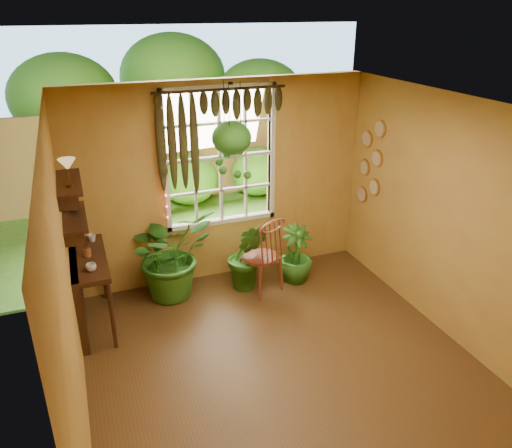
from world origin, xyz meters
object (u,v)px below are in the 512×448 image
(counter_ledge, at_px, (82,285))
(potted_plant_left, at_px, (171,253))
(windsor_chair, at_px, (262,266))
(potted_plant_mid, at_px, (248,255))
(hanging_basket, at_px, (232,142))

(counter_ledge, xyz_separation_m, potted_plant_left, (1.11, 0.33, 0.05))
(counter_ledge, distance_m, windsor_chair, 2.26)
(potted_plant_left, bearing_deg, counter_ledge, -163.30)
(counter_ledge, height_order, windsor_chair, windsor_chair)
(counter_ledge, xyz_separation_m, potted_plant_mid, (2.09, 0.14, -0.06))
(windsor_chair, relative_size, potted_plant_left, 1.02)
(counter_ledge, bearing_deg, windsor_chair, 0.36)
(counter_ledge, height_order, hanging_basket, hanging_basket)
(counter_ledge, relative_size, windsor_chair, 0.97)
(potted_plant_left, distance_m, hanging_basket, 1.62)
(potted_plant_mid, bearing_deg, hanging_basket, 116.84)
(counter_ledge, distance_m, potted_plant_left, 1.16)
(windsor_chair, bearing_deg, potted_plant_mid, 118.91)
(potted_plant_mid, relative_size, hanging_basket, 0.80)
(windsor_chair, distance_m, potted_plant_left, 1.21)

